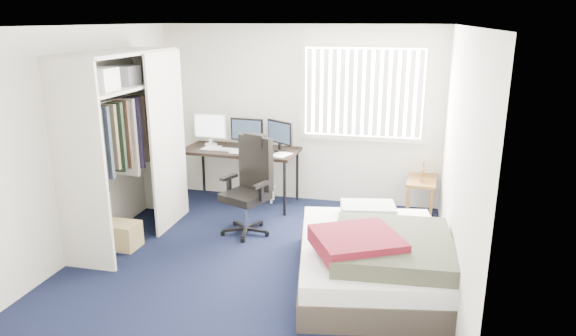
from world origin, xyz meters
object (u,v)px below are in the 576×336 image
(office_chair, at_px, (249,195))
(bed, at_px, (375,257))
(desk, at_px, (241,147))
(nightstand, at_px, (422,182))

(office_chair, bearing_deg, bed, -30.98)
(desk, height_order, nightstand, desk)
(desk, bearing_deg, bed, -44.07)
(office_chair, xyz_separation_m, nightstand, (2.09, 1.09, -0.02))
(nightstand, xyz_separation_m, bed, (-0.48, -2.06, -0.17))
(office_chair, bearing_deg, desk, 112.84)
(office_chair, relative_size, bed, 0.56)
(nightstand, bearing_deg, desk, -177.85)
(office_chair, distance_m, bed, 1.89)
(desk, xyz_separation_m, bed, (2.03, -1.97, -0.54))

